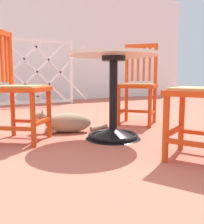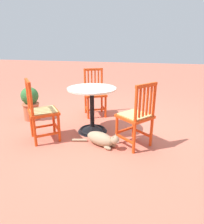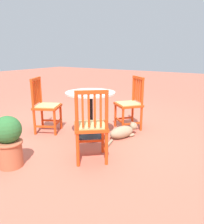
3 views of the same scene
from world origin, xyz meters
name	(u,v)px [view 2 (image 2 of 3)]	position (x,y,z in m)	size (l,w,h in m)	color
ground_plane	(102,129)	(0.00, 0.00, 0.00)	(24.00, 24.00, 0.00)	#BC604C
cafe_table	(92,115)	(0.12, 0.14, 0.28)	(0.76, 0.76, 0.73)	black
orange_chair_tucked_in	(41,112)	(0.75, 0.60, 0.43)	(0.56, 0.56, 0.91)	#D64214
orange_chair_facing_out	(136,117)	(-0.60, 0.45, 0.43)	(0.56, 0.56, 0.91)	#D64214
orange_chair_by_planter	(95,94)	(0.31, -0.65, 0.43)	(0.54, 0.54, 0.91)	#D64214
tabby_cat	(102,139)	(-0.16, 0.58, 0.10)	(0.74, 0.35, 0.23)	#9E896B
terracotta_planter	(30,103)	(1.40, -0.11, 0.33)	(0.32, 0.32, 0.62)	#B25B3D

